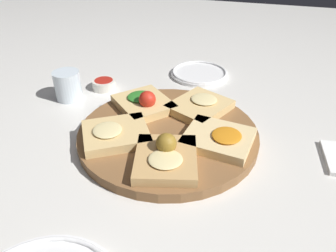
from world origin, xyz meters
name	(u,v)px	position (x,y,z in m)	size (l,w,h in m)	color
ground_plane	(168,138)	(0.00, 0.00, 0.00)	(3.00, 3.00, 0.00)	silver
serving_board	(168,134)	(0.00, 0.00, 0.01)	(0.43, 0.43, 0.02)	brown
focaccia_slice_0	(200,106)	(0.11, -0.05, 0.04)	(0.19, 0.18, 0.03)	#DBB775
focaccia_slice_1	(144,103)	(0.08, 0.09, 0.04)	(0.19, 0.19, 0.06)	#DBB775
focaccia_slice_2	(115,134)	(-0.07, 0.11, 0.04)	(0.19, 0.19, 0.03)	#DBB775
focaccia_slice_3	(166,156)	(-0.12, -0.03, 0.04)	(0.17, 0.16, 0.06)	tan
focaccia_slice_4	(219,138)	(-0.02, -0.13, 0.04)	(0.15, 0.16, 0.03)	#E5C689
plate_right	(200,73)	(0.38, 0.00, 0.01)	(0.19, 0.19, 0.02)	white
water_glass	(68,85)	(0.12, 0.34, 0.04)	(0.08, 0.08, 0.08)	silver
dipping_bowl	(104,84)	(0.20, 0.27, 0.02)	(0.07, 0.07, 0.03)	silver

